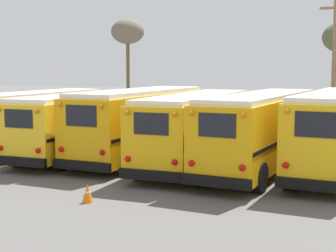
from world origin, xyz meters
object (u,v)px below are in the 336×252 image
object	(u,v)px
school_bus_0	(38,119)
school_bus_3	(197,126)
traffic_cone	(88,193)
utility_pole	(334,63)
bare_tree_0	(128,33)
school_bus_1	(82,122)
school_bus_2	(141,121)
school_bus_4	(263,128)

from	to	relation	value
school_bus_0	school_bus_3	distance (m)	8.80
traffic_cone	school_bus_3	bearing A→B (deg)	82.72
school_bus_3	utility_pole	xyz separation A→B (m)	(4.78, 9.76, 2.82)
utility_pole	bare_tree_0	size ratio (longest dim) A/B	1.07
school_bus_3	school_bus_1	bearing A→B (deg)	-178.96
school_bus_2	school_bus_0	bearing A→B (deg)	-179.64
school_bus_0	traffic_cone	distance (m)	11.18
utility_pole	bare_tree_0	bearing A→B (deg)	159.93
school_bus_3	traffic_cone	bearing A→B (deg)	-97.28
school_bus_1	school_bus_3	xyz separation A→B (m)	(5.86, 0.11, 0.04)
school_bus_0	school_bus_3	world-z (taller)	school_bus_3
utility_pole	bare_tree_0	xyz separation A→B (m)	(-16.35, 5.97, 2.49)
school_bus_2	school_bus_3	bearing A→B (deg)	-7.76
school_bus_3	school_bus_4	world-z (taller)	school_bus_4
school_bus_0	school_bus_4	distance (m)	11.73
utility_pole	traffic_cone	xyz separation A→B (m)	(-5.73, -17.25, -4.20)
school_bus_2	school_bus_3	size ratio (longest dim) A/B	0.96
school_bus_0	school_bus_4	size ratio (longest dim) A/B	0.88
school_bus_4	school_bus_0	bearing A→B (deg)	177.93
school_bus_1	school_bus_2	bearing A→B (deg)	9.80
school_bus_0	school_bus_2	size ratio (longest dim) A/B	0.95
school_bus_1	utility_pole	bearing A→B (deg)	42.84
school_bus_2	school_bus_3	xyz separation A→B (m)	(2.93, -0.40, -0.07)
school_bus_3	traffic_cone	world-z (taller)	school_bus_3
bare_tree_0	school_bus_3	bearing A→B (deg)	-53.65
school_bus_3	bare_tree_0	xyz separation A→B (m)	(-11.58, 15.73, 5.31)
school_bus_0	school_bus_1	xyz separation A→B (m)	(2.93, -0.47, -0.01)
bare_tree_0	traffic_cone	size ratio (longest dim) A/B	13.60
school_bus_0	traffic_cone	world-z (taller)	school_bus_0
school_bus_4	bare_tree_0	world-z (taller)	bare_tree_0
school_bus_1	bare_tree_0	distance (m)	17.67
school_bus_0	school_bus_1	bearing A→B (deg)	-9.09
school_bus_0	school_bus_3	xyz separation A→B (m)	(8.80, -0.36, 0.03)
school_bus_1	utility_pole	world-z (taller)	utility_pole
school_bus_4	school_bus_3	bearing A→B (deg)	178.81
school_bus_0	school_bus_1	distance (m)	2.97
school_bus_2	school_bus_4	distance (m)	5.88
school_bus_4	traffic_cone	bearing A→B (deg)	-117.62
utility_pole	school_bus_2	bearing A→B (deg)	-129.48
school_bus_1	school_bus_3	world-z (taller)	school_bus_3
bare_tree_0	traffic_cone	distance (m)	26.40
school_bus_2	traffic_cone	bearing A→B (deg)	-75.94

